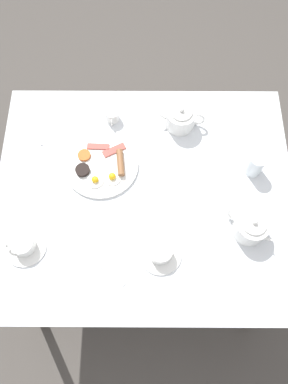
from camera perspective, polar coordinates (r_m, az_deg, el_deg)
The scene contains 11 objects.
ground_plane at distance 2.14m, azimuth -0.00°, elevation -7.74°, with size 8.00×8.00×0.00m, color #4C4742.
table at distance 1.50m, azimuth -0.00°, elevation -1.26°, with size 0.97×1.15×0.73m.
breakfast_plate at distance 1.49m, azimuth -6.56°, elevation 4.14°, with size 0.30×0.30×0.04m.
teapot_near at distance 1.40m, azimuth 15.84°, elevation -5.14°, with size 0.14×0.17×0.11m.
teapot_far at distance 1.55m, azimuth 5.54°, elevation 11.15°, with size 0.12×0.20×0.11m.
teacup_with_saucer_left at distance 1.35m, azimuth 2.44°, elevation -9.20°, with size 0.15×0.15×0.06m.
teacup_with_saucer_right at distance 1.42m, azimuth -17.95°, elevation -7.69°, with size 0.15×0.15×0.06m.
water_glass_tall at distance 1.50m, azimuth 16.56°, elevation 4.06°, with size 0.07×0.07×0.10m.
creamer_jug at distance 1.58m, azimuth -4.95°, elevation 11.55°, with size 0.08×0.06×0.05m.
fork_by_plate at distance 1.36m, azimuth -5.81°, elevation -11.76°, with size 0.11×0.14×0.00m.
knife_by_plate at distance 1.64m, azimuth -15.74°, elevation 9.93°, with size 0.20×0.05×0.00m.
Camera 1 is at (0.54, 0.00, 2.07)m, focal length 35.00 mm.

